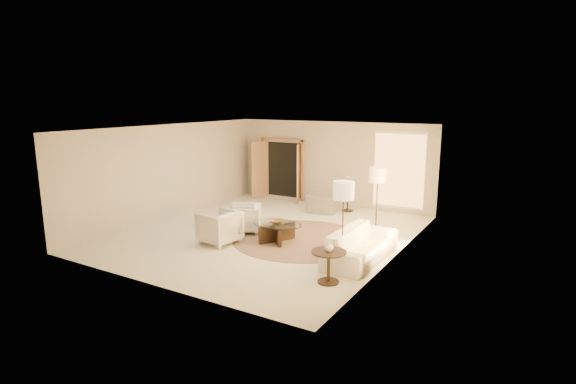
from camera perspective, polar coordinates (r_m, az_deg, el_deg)
The scene contains 18 objects.
room at distance 11.78m, azimuth -2.67°, elevation 1.28°, with size 7.04×8.04×2.83m.
windows_right at distance 10.43m, azimuth 13.70°, elevation -0.68°, with size 0.10×6.40×2.40m, color #FFC466, non-canonical shape.
window_back_corner at distance 14.38m, azimuth 13.88°, elevation 2.66°, with size 1.70×0.10×2.40m, color #FFC466, non-canonical shape.
curtains_right at distance 11.30m, azimuth 14.80°, elevation -0.05°, with size 0.06×5.20×2.60m, color tan, non-canonical shape.
french_doors at distance 16.02m, azimuth -0.83°, elevation 2.88°, with size 1.95×0.66×2.16m.
area_rug at distance 11.61m, azimuth 1.68°, elevation -5.96°, with size 3.54×3.54×0.01m, color #483229.
sofa at distance 10.20m, azimuth 9.25°, elevation -6.62°, with size 2.37×0.93×0.69m, color white.
armchair_left at distance 12.17m, azimuth -5.49°, elevation -3.17°, with size 0.80×0.75×0.82m, color white.
armchair_right at distance 11.31m, azimuth -8.74°, elevation -4.23°, with size 0.87×0.82×0.90m, color white.
accent_chair at distance 14.20m, azimuth 4.38°, elevation -1.07°, with size 0.90×0.59×0.79m, color gray.
coffee_table at distance 11.30m, azimuth -1.40°, elevation -4.86°, with size 1.44×1.44×0.49m.
end_table at distance 8.86m, azimuth 5.18°, elevation -8.73°, with size 0.68×0.68×0.65m.
side_table at distance 14.48m, azimuth 7.57°, elevation -1.11°, with size 0.48×0.48×0.56m.
floor_lamp_near at distance 11.65m, azimuth 11.33°, elevation 1.74°, with size 0.44×0.44×1.83m.
floor_lamp_far at distance 9.55m, azimuth 7.07°, elevation -0.29°, with size 0.44×0.44×1.83m.
bowl at distance 11.23m, azimuth -1.40°, elevation -3.77°, with size 0.36×0.36×0.09m, color brown.
end_vase at distance 8.76m, azimuth 5.22°, elevation -6.93°, with size 0.18×0.18×0.19m, color white.
side_vase at distance 14.41m, azimuth 7.61°, elevation 0.23°, with size 0.25×0.25×0.26m, color white.
Camera 1 is at (6.38, -9.67, 3.53)m, focal length 28.00 mm.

